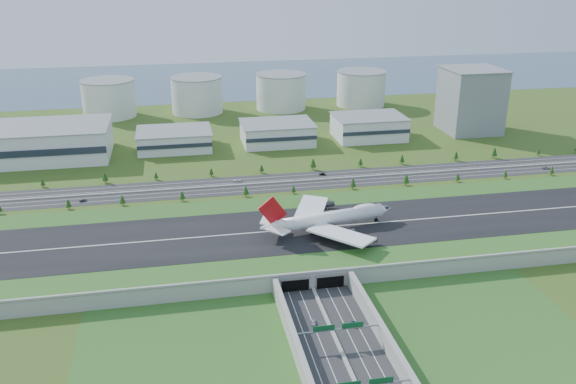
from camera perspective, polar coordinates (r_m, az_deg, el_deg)
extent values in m
plane|color=#395119|center=(335.79, 0.39, -4.81)|extent=(1200.00, 1200.00, 0.00)
cube|color=gray|center=(334.05, 0.39, -4.20)|extent=(520.00, 100.00, 8.00)
cube|color=#264D1A|center=(332.31, 0.39, -3.56)|extent=(520.00, 100.00, 0.16)
cube|color=black|center=(332.25, 0.39, -3.54)|extent=(520.00, 58.00, 0.12)
cube|color=silver|center=(332.22, 0.39, -3.53)|extent=(520.00, 0.90, 0.02)
cube|color=gray|center=(289.01, 2.32, -7.52)|extent=(520.00, 1.20, 1.20)
cube|color=#28282B|center=(244.58, 5.63, -16.00)|extent=(34.00, 120.00, 0.12)
cube|color=gray|center=(244.35, 5.63, -15.93)|extent=(1.60, 120.00, 0.90)
cube|color=gray|center=(246.29, 0.79, -14.44)|extent=(2.40, 100.00, 8.00)
cube|color=gray|center=(254.88, 9.06, -13.37)|extent=(2.40, 100.00, 8.00)
cube|color=black|center=(289.37, 0.68, -8.69)|extent=(13.00, 1.20, 6.00)
cube|color=black|center=(292.82, 3.98, -8.35)|extent=(13.00, 1.20, 6.00)
cylinder|color=gray|center=(250.44, 0.37, -13.90)|extent=(0.70, 0.70, 7.00)
cylinder|color=gray|center=(259.26, 8.85, -12.83)|extent=(0.70, 0.70, 7.00)
cube|color=gray|center=(252.09, 4.72, -12.70)|extent=(38.00, 0.50, 0.50)
cube|color=#0C4C23|center=(249.89, 3.37, -12.61)|extent=(9.00, 0.30, 2.40)
cube|color=#0C4C23|center=(252.71, 6.08, -12.28)|extent=(9.00, 0.30, 2.40)
cube|color=#0C4C23|center=(225.96, 8.72, -17.05)|extent=(9.00, 0.30, 2.40)
cube|color=#28282B|center=(421.80, -2.13, 0.79)|extent=(560.00, 36.00, 0.12)
cylinder|color=#3D2819|center=(402.52, -19.82, -1.38)|extent=(0.50, 0.50, 2.37)
cone|color=#0E3310|center=(401.42, -19.88, -0.98)|extent=(3.68, 3.68, 4.73)
cylinder|color=#3D2819|center=(398.29, -15.21, -1.07)|extent=(0.50, 0.50, 2.43)
cone|color=#0E3310|center=(397.16, -15.25, -0.66)|extent=(3.77, 3.77, 4.85)
cylinder|color=#3D2819|center=(396.70, -9.86, -0.70)|extent=(0.50, 0.50, 2.49)
cone|color=#0E3310|center=(395.53, -9.89, -0.27)|extent=(3.87, 3.87, 4.98)
cylinder|color=#3D2819|center=(398.97, -3.96, -0.28)|extent=(0.50, 0.50, 2.66)
cone|color=#0E3310|center=(397.73, -3.97, 0.17)|extent=(4.14, 4.14, 5.32)
cylinder|color=#3D2819|center=(403.73, 0.51, -0.01)|extent=(0.50, 0.50, 2.01)
cone|color=#0E3310|center=(402.80, 0.51, 0.33)|extent=(3.13, 3.13, 4.02)
cylinder|color=#3D2819|center=(413.11, 6.08, 0.43)|extent=(0.50, 0.50, 2.77)
cone|color=#0E3310|center=(411.87, 6.10, 0.89)|extent=(4.31, 4.31, 5.54)
cylinder|color=#3D2819|center=(425.20, 10.97, 0.78)|extent=(0.50, 0.50, 2.97)
cone|color=#0E3310|center=(423.91, 11.01, 1.26)|extent=(4.62, 4.62, 5.94)
cylinder|color=#3D2819|center=(440.40, 15.56, 1.05)|extent=(0.50, 0.50, 2.30)
cone|color=#0E3310|center=(439.43, 15.60, 1.41)|extent=(3.57, 3.57, 4.59)
cylinder|color=#3D2819|center=(457.30, 19.64, 1.31)|extent=(0.50, 0.50, 2.13)
cone|color=#0E3310|center=(456.43, 19.68, 1.64)|extent=(3.32, 3.32, 4.26)
cylinder|color=#3D2819|center=(476.27, 23.41, 1.58)|extent=(0.50, 0.50, 2.40)
cone|color=#0E3310|center=(475.33, 23.47, 1.92)|extent=(3.73, 3.73, 4.80)
cylinder|color=#3D2819|center=(447.28, -21.94, 0.55)|extent=(0.50, 0.50, 2.03)
cone|color=#0E3310|center=(446.43, -21.99, 0.86)|extent=(3.16, 3.16, 4.06)
cylinder|color=#3D2819|center=(440.65, -16.71, 0.97)|extent=(0.50, 0.50, 2.70)
cone|color=#0E3310|center=(439.51, -16.76, 1.39)|extent=(4.19, 4.19, 5.39)
cylinder|color=#3D2819|center=(438.22, -12.23, 1.24)|extent=(0.50, 0.50, 1.98)
cone|color=#0E3310|center=(437.38, -12.26, 1.55)|extent=(3.09, 3.09, 3.97)
cylinder|color=#3D2819|center=(438.56, -7.19, 1.60)|extent=(0.50, 0.50, 2.15)
cone|color=#0E3310|center=(437.65, -7.20, 1.93)|extent=(3.35, 3.35, 4.30)
cylinder|color=#3D2819|center=(441.99, -2.49, 1.91)|extent=(0.50, 0.50, 2.25)
cone|color=#0E3310|center=(441.04, -2.49, 2.26)|extent=(3.50, 3.50, 4.50)
cylinder|color=#3D2819|center=(448.64, 2.36, 2.27)|extent=(0.50, 0.50, 3.04)
cone|color=#0E3310|center=(447.39, 2.36, 2.74)|extent=(4.73, 4.73, 6.08)
cylinder|color=#3D2819|center=(458.05, 6.78, 2.49)|extent=(0.50, 0.50, 2.37)
cone|color=#0E3310|center=(457.09, 6.80, 2.85)|extent=(3.68, 3.68, 4.74)
cylinder|color=#3D2819|center=(468.63, 10.60, 2.73)|extent=(0.50, 0.50, 2.61)
cone|color=#0E3310|center=(467.60, 10.62, 3.11)|extent=(4.06, 4.06, 5.22)
cylinder|color=#3D2819|center=(485.91, 15.41, 2.98)|extent=(0.50, 0.50, 2.60)
cone|color=#0E3310|center=(484.91, 15.45, 3.36)|extent=(4.05, 4.05, 5.21)
cylinder|color=#3D2819|center=(500.46, 18.70, 3.17)|extent=(0.50, 0.50, 3.03)
cone|color=#0E3310|center=(499.34, 18.75, 3.59)|extent=(4.71, 4.71, 6.06)
cylinder|color=#3D2819|center=(520.02, 22.35, 3.29)|extent=(0.50, 0.50, 2.06)
cone|color=#0E3310|center=(519.28, 22.39, 3.56)|extent=(3.21, 3.21, 4.12)
cube|color=silver|center=(511.44, -23.04, 4.25)|extent=(120.00, 60.00, 25.00)
cube|color=silver|center=(505.47, -10.59, 4.84)|extent=(58.00, 42.00, 15.00)
cube|color=silver|center=(512.16, -1.02, 5.53)|extent=(58.00, 42.00, 17.00)
cube|color=silver|center=(530.94, 7.56, 6.03)|extent=(58.00, 42.00, 19.00)
cube|color=gray|center=(567.74, 16.74, 8.19)|extent=(46.00, 46.00, 55.00)
cylinder|color=silver|center=(622.43, -16.42, 8.38)|extent=(50.00, 50.00, 35.00)
cylinder|color=silver|center=(619.92, -8.51, 8.96)|extent=(50.00, 50.00, 35.00)
cylinder|color=silver|center=(629.00, -0.66, 9.37)|extent=(50.00, 50.00, 35.00)
cylinder|color=silver|center=(649.17, 6.85, 9.60)|extent=(50.00, 50.00, 35.00)
cube|color=#3A556F|center=(791.75, -6.52, 10.44)|extent=(1200.00, 260.00, 0.06)
cylinder|color=white|center=(331.00, 3.88, -2.44)|extent=(63.30, 18.45, 7.20)
cone|color=white|center=(345.70, 8.97, -1.60)|extent=(10.16, 8.71, 7.20)
cone|color=white|center=(319.01, -1.63, -3.26)|extent=(12.37, 9.11, 7.20)
ellipsoid|color=white|center=(339.01, 7.18, -1.49)|extent=(16.12, 8.29, 4.43)
cube|color=white|center=(314.93, 4.97, -3.99)|extent=(33.59, 34.83, 1.78)
cube|color=white|center=(346.57, 2.21, -1.48)|extent=(26.07, 36.79, 1.78)
cylinder|color=#38383D|center=(323.66, 5.74, -3.78)|extent=(6.37, 4.38, 3.38)
cylinder|color=#38383D|center=(316.70, 7.81, -4.46)|extent=(6.37, 4.38, 3.38)
cylinder|color=#38383D|center=(345.73, 3.73, -2.01)|extent=(6.37, 4.38, 3.38)
cylinder|color=#38383D|center=(358.63, 3.86, -1.13)|extent=(6.37, 4.38, 3.38)
cube|color=white|center=(312.73, -0.99, -3.60)|extent=(13.17, 13.81, 0.68)
cube|color=white|center=(325.27, -1.88, -2.58)|extent=(10.52, 13.93, 0.68)
cube|color=#AE0C12|center=(315.89, -1.46, -1.82)|extent=(15.96, 3.89, 16.87)
cylinder|color=black|center=(345.84, 8.24, -2.61)|extent=(2.14, 0.79, 2.14)
cylinder|color=black|center=(328.72, 3.41, -3.73)|extent=(2.14, 0.79, 2.14)
cylinder|color=black|center=(334.66, 2.90, -3.25)|extent=(2.14, 0.79, 2.14)
cylinder|color=black|center=(326.19, 2.33, -3.92)|extent=(2.14, 0.79, 2.14)
cylinder|color=black|center=(332.17, 1.83, -3.43)|extent=(2.14, 0.79, 2.14)
imported|color=silver|center=(267.34, 2.40, -12.08)|extent=(2.51, 4.55, 1.46)
imported|color=#0B1B39|center=(267.73, 6.27, -12.16)|extent=(2.43, 4.87, 1.32)
imported|color=#504F54|center=(412.19, -18.63, -0.73)|extent=(5.24, 3.55, 1.66)
imported|color=black|center=(438.25, 3.22, 1.69)|extent=(4.72, 2.19, 1.50)
imported|color=#A1A2A6|center=(489.23, 22.98, 2.11)|extent=(6.42, 3.65, 1.69)
imported|color=silver|center=(426.16, -4.81, 1.08)|extent=(6.24, 4.04, 1.68)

